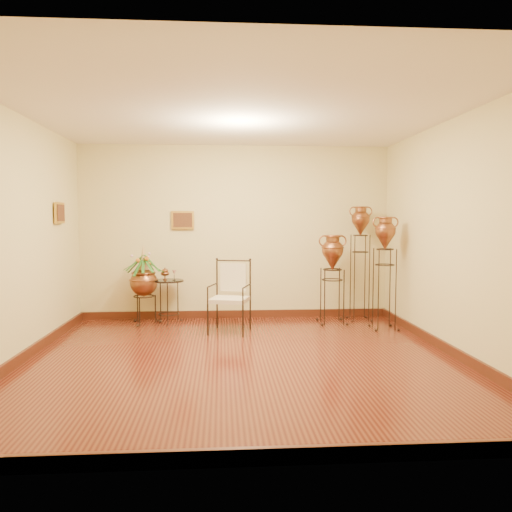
{
  "coord_description": "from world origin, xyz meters",
  "views": [
    {
      "loc": [
        -0.23,
        -5.63,
        1.6
      ],
      "look_at": [
        0.25,
        1.3,
        1.1
      ],
      "focal_mm": 35.0,
      "sensor_mm": 36.0,
      "label": 1
    }
  ],
  "objects": [
    {
      "name": "room_shell",
      "position": [
        -0.01,
        0.01,
        1.73
      ],
      "size": [
        5.02,
        5.02,
        2.81
      ],
      "color": "#D0CA86",
      "rests_on": "ground"
    },
    {
      "name": "amphora_mid",
      "position": [
        2.15,
        1.48,
        0.84
      ],
      "size": [
        0.43,
        0.43,
        1.67
      ],
      "rotation": [
        0.0,
        0.0,
        0.16
      ],
      "color": "black",
      "rests_on": "ground"
    },
    {
      "name": "amphora_tall",
      "position": [
        1.97,
        2.15,
        0.94
      ],
      "size": [
        0.47,
        0.47,
        1.84
      ],
      "rotation": [
        0.0,
        0.0,
        0.41
      ],
      "color": "black",
      "rests_on": "ground"
    },
    {
      "name": "armchair",
      "position": [
        -0.12,
        1.39,
        0.52
      ],
      "size": [
        0.7,
        0.68,
        1.03
      ],
      "rotation": [
        0.0,
        0.0,
        -0.28
      ],
      "color": "black",
      "rests_on": "ground"
    },
    {
      "name": "ground",
      "position": [
        0.0,
        0.0,
        0.0
      ],
      "size": [
        5.0,
        5.0,
        0.0
      ],
      "primitive_type": "plane",
      "color": "maroon",
      "rests_on": "ground"
    },
    {
      "name": "side_table",
      "position": [
        -1.06,
        2.15,
        0.35
      ],
      "size": [
        0.53,
        0.53,
        0.85
      ],
      "rotation": [
        0.0,
        0.0,
        -0.16
      ],
      "color": "black",
      "rests_on": "ground"
    },
    {
      "name": "planter_urn",
      "position": [
        -1.43,
        2.1,
        0.7
      ],
      "size": [
        0.69,
        0.69,
        1.25
      ],
      "rotation": [
        0.0,
        0.0,
        0.04
      ],
      "color": "black",
      "rests_on": "ground"
    },
    {
      "name": "amphora_short",
      "position": [
        1.48,
        1.94,
        0.7
      ],
      "size": [
        0.55,
        0.55,
        1.4
      ],
      "rotation": [
        0.0,
        0.0,
        0.37
      ],
      "color": "black",
      "rests_on": "ground"
    }
  ]
}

